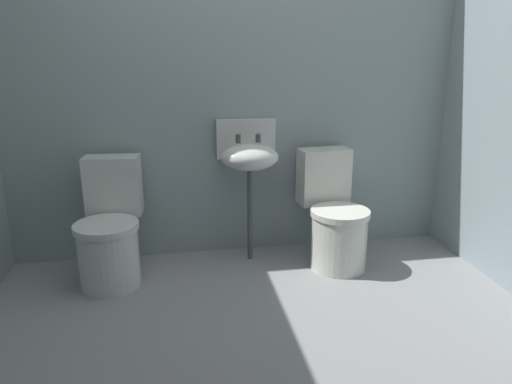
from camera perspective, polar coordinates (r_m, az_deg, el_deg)
The scene contains 5 objects.
ground_plane at distance 2.70m, azimuth 1.07°, elevation -17.00°, with size 3.57×2.67×0.08m, color gray.
wall_back at distance 3.43m, azimuth -2.63°, elevation 12.76°, with size 3.57×0.10×2.45m, color #8C9D9E.
toilet_left at distance 3.23m, azimuth -17.01°, elevation -4.70°, with size 0.43×0.62×0.78m.
toilet_right at distance 3.37m, azimuth 9.31°, elevation -3.26°, with size 0.44×0.62×0.78m.
sink at distance 3.29m, azimuth -0.85°, elevation 4.33°, with size 0.42×0.35×0.99m.
Camera 1 is at (-0.43, -2.21, 1.45)m, focal length 33.54 mm.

